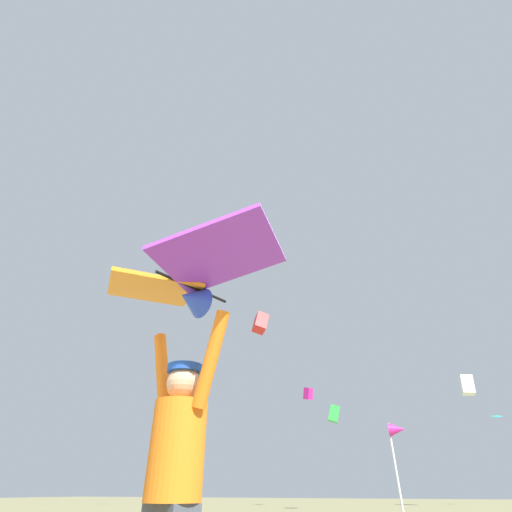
{
  "coord_description": "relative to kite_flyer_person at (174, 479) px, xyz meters",
  "views": [
    {
      "loc": [
        1.71,
        -1.91,
        0.88
      ],
      "look_at": [
        0.22,
        1.51,
        3.2
      ],
      "focal_mm": 26.57,
      "sensor_mm": 36.0,
      "label": 1
    }
  ],
  "objects": [
    {
      "name": "marker_flag",
      "position": [
        0.81,
        5.92,
        0.78
      ],
      "size": [
        0.3,
        0.24,
        1.98
      ],
      "color": "silver",
      "rests_on": "ground"
    },
    {
      "name": "distant_kite_green_low_right",
      "position": [
        -3.71,
        21.09,
        3.74
      ],
      "size": [
        0.89,
        0.73,
        0.99
      ],
      "color": "green"
    },
    {
      "name": "distant_kite_teal_mid_right",
      "position": [
        5.97,
        33.29,
        4.78
      ],
      "size": [
        0.73,
        0.71,
        0.29
      ],
      "color": "#19B2AD"
    },
    {
      "name": "distant_kite_red_far_center",
      "position": [
        -8.53,
        21.62,
        10.29
      ],
      "size": [
        1.24,
        1.59,
        1.69
      ],
      "color": "red"
    },
    {
      "name": "held_stunt_kite",
      "position": [
        -0.02,
        -0.07,
        1.32
      ],
      "size": [
        1.74,
        1.18,
        0.4
      ],
      "color": "black"
    },
    {
      "name": "distant_kite_magenta_overhead_distant",
      "position": [
        -6.44,
        25.54,
        5.94
      ],
      "size": [
        0.78,
        0.74,
        0.9
      ],
      "color": "#DB2393"
    },
    {
      "name": "kite_flyer_person",
      "position": [
        0.0,
        0.0,
        0.0
      ],
      "size": [
        0.79,
        0.43,
        1.92
      ],
      "color": "#424751",
      "rests_on": "ground"
    },
    {
      "name": "distant_kite_teal_high_right",
      "position": [
        -11.05,
        16.9,
        15.06
      ],
      "size": [
        0.79,
        0.81,
        0.29
      ],
      "color": "#19B2AD"
    },
    {
      "name": "distant_kite_white_low_left",
      "position": [
        4.25,
        29.43,
        6.39
      ],
      "size": [
        0.99,
        0.98,
        1.41
      ],
      "color": "white"
    }
  ]
}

